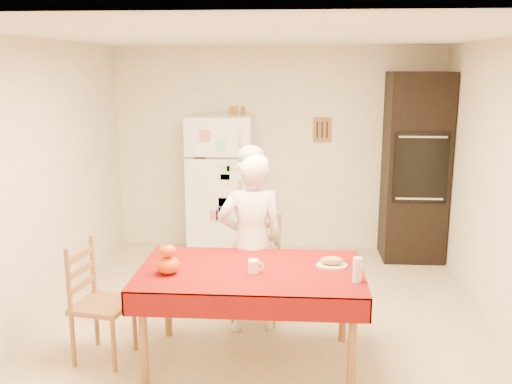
# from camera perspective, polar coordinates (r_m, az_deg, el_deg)

# --- Properties ---
(floor) EXTENTS (4.50, 4.50, 0.00)m
(floor) POSITION_cam_1_polar(r_m,az_deg,el_deg) (5.28, 1.15, -12.92)
(floor) COLOR tan
(floor) RESTS_ON ground
(room_shell) EXTENTS (4.02, 4.52, 2.51)m
(room_shell) POSITION_cam_1_polar(r_m,az_deg,el_deg) (4.81, 1.24, 4.81)
(room_shell) COLOR beige
(room_shell) RESTS_ON ground
(refrigerator) EXTENTS (0.75, 0.74, 1.70)m
(refrigerator) POSITION_cam_1_polar(r_m,az_deg,el_deg) (6.85, -3.47, 0.57)
(refrigerator) COLOR white
(refrigerator) RESTS_ON floor
(oven_cabinet) EXTENTS (0.70, 0.62, 2.20)m
(oven_cabinet) POSITION_cam_1_polar(r_m,az_deg,el_deg) (6.93, 15.61, 2.38)
(oven_cabinet) COLOR black
(oven_cabinet) RESTS_ON floor
(dining_table) EXTENTS (1.70, 1.00, 0.76)m
(dining_table) POSITION_cam_1_polar(r_m,az_deg,el_deg) (4.38, -0.53, -8.57)
(dining_table) COLOR brown
(dining_table) RESTS_ON floor
(chair_far) EXTENTS (0.46, 0.44, 0.95)m
(chair_far) POSITION_cam_1_polar(r_m,az_deg,el_deg) (5.23, 0.14, -7.13)
(chair_far) COLOR brown
(chair_far) RESTS_ON floor
(chair_left) EXTENTS (0.46, 0.48, 0.95)m
(chair_left) POSITION_cam_1_polar(r_m,az_deg,el_deg) (4.68, -15.80, -10.09)
(chair_left) COLOR brown
(chair_left) RESTS_ON floor
(seated_woman) EXTENTS (0.65, 0.51, 1.57)m
(seated_woman) POSITION_cam_1_polar(r_m,az_deg,el_deg) (4.88, -0.49, -5.16)
(seated_woman) COLOR silver
(seated_woman) RESTS_ON floor
(coffee_mug) EXTENTS (0.08, 0.08, 0.10)m
(coffee_mug) POSITION_cam_1_polar(r_m,az_deg,el_deg) (4.26, -0.26, -7.45)
(coffee_mug) COLOR white
(coffee_mug) RESTS_ON dining_table
(pumpkin_lower) EXTENTS (0.18, 0.18, 0.13)m
(pumpkin_lower) POSITION_cam_1_polar(r_m,az_deg,el_deg) (4.29, -8.79, -7.23)
(pumpkin_lower) COLOR #CC3B04
(pumpkin_lower) RESTS_ON dining_table
(pumpkin_upper) EXTENTS (0.12, 0.12, 0.09)m
(pumpkin_upper) POSITION_cam_1_polar(r_m,az_deg,el_deg) (4.26, -8.84, -5.80)
(pumpkin_upper) COLOR #C44204
(pumpkin_upper) RESTS_ON pumpkin_lower
(wine_glass) EXTENTS (0.07, 0.07, 0.18)m
(wine_glass) POSITION_cam_1_polar(r_m,az_deg,el_deg) (4.15, 10.11, -7.64)
(wine_glass) COLOR silver
(wine_glass) RESTS_ON dining_table
(bread_plate) EXTENTS (0.24, 0.24, 0.02)m
(bread_plate) POSITION_cam_1_polar(r_m,az_deg,el_deg) (4.44, 7.58, -7.30)
(bread_plate) COLOR white
(bread_plate) RESTS_ON dining_table
(bread_loaf) EXTENTS (0.18, 0.10, 0.06)m
(bread_loaf) POSITION_cam_1_polar(r_m,az_deg,el_deg) (4.43, 7.59, -6.81)
(bread_loaf) COLOR tan
(bread_loaf) RESTS_ON bread_plate
(spice_jar_left) EXTENTS (0.05, 0.05, 0.10)m
(spice_jar_left) POSITION_cam_1_polar(r_m,az_deg,el_deg) (6.75, -2.52, 8.13)
(spice_jar_left) COLOR #97571B
(spice_jar_left) RESTS_ON refrigerator
(spice_jar_mid) EXTENTS (0.05, 0.05, 0.10)m
(spice_jar_mid) POSITION_cam_1_polar(r_m,az_deg,el_deg) (6.75, -2.02, 8.13)
(spice_jar_mid) COLOR #9A601C
(spice_jar_mid) RESTS_ON refrigerator
(spice_jar_right) EXTENTS (0.05, 0.05, 0.10)m
(spice_jar_right) POSITION_cam_1_polar(r_m,az_deg,el_deg) (6.74, -1.32, 8.13)
(spice_jar_right) COLOR brown
(spice_jar_right) RESTS_ON refrigerator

